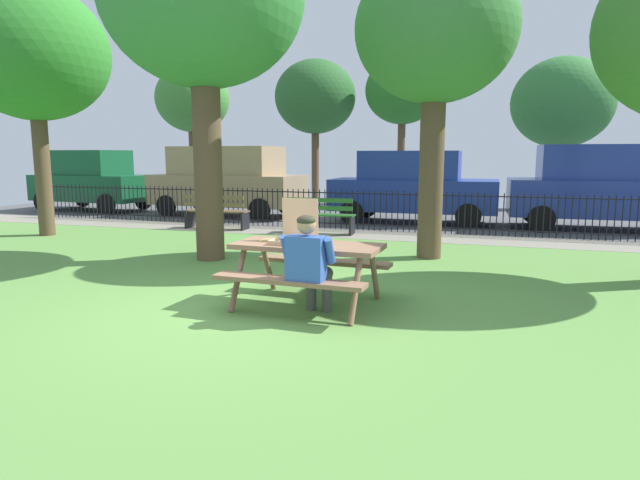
{
  "coord_description": "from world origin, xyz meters",
  "views": [
    {
      "loc": [
        2.91,
        -5.6,
        1.84
      ],
      "look_at": [
        0.78,
        0.97,
        0.75
      ],
      "focal_mm": 30.45,
      "sensor_mm": 36.0,
      "label": 1
    }
  ],
  "objects_px": {
    "park_bench_center": "(320,216)",
    "far_tree_center": "(403,91)",
    "far_tree_midright": "(562,103)",
    "tree_midground_left": "(34,54)",
    "park_bench_left": "(216,212)",
    "picnic_table_foreground": "(307,258)",
    "far_tree_midleft": "(315,97)",
    "parked_car_right": "(608,185)",
    "parked_car_far_left": "(92,180)",
    "pizza_box_open": "(296,232)",
    "far_tree_left": "(192,100)",
    "adult_at_table": "(309,262)",
    "parked_car_center": "(413,186)",
    "pizza_slice_on_table": "(268,240)",
    "tree_by_fence": "(436,33)",
    "parked_car_left": "(227,179)"
  },
  "relations": [
    {
      "from": "parked_car_far_left",
      "to": "far_tree_center",
      "type": "height_order",
      "value": "far_tree_center"
    },
    {
      "from": "pizza_box_open",
      "to": "park_bench_left",
      "type": "xyz_separation_m",
      "value": [
        -4.29,
        5.81,
        -0.48
      ]
    },
    {
      "from": "picnic_table_foreground",
      "to": "far_tree_midleft",
      "type": "distance_m",
      "value": 16.57
    },
    {
      "from": "parked_car_far_left",
      "to": "tree_midground_left",
      "type": "bearing_deg",
      "value": -59.63
    },
    {
      "from": "adult_at_table",
      "to": "parked_car_left",
      "type": "relative_size",
      "value": 0.25
    },
    {
      "from": "parked_car_center",
      "to": "pizza_slice_on_table",
      "type": "bearing_deg",
      "value": -93.66
    },
    {
      "from": "park_bench_left",
      "to": "parked_car_far_left",
      "type": "distance_m",
      "value": 6.73
    },
    {
      "from": "far_tree_center",
      "to": "far_tree_midleft",
      "type": "bearing_deg",
      "value": -180.0
    },
    {
      "from": "parked_car_left",
      "to": "parked_car_right",
      "type": "height_order",
      "value": "same"
    },
    {
      "from": "picnic_table_foreground",
      "to": "pizza_slice_on_table",
      "type": "distance_m",
      "value": 0.59
    },
    {
      "from": "far_tree_center",
      "to": "tree_by_fence",
      "type": "bearing_deg",
      "value": -77.91
    },
    {
      "from": "parked_car_right",
      "to": "parked_car_far_left",
      "type": "bearing_deg",
      "value": -180.0
    },
    {
      "from": "park_bench_center",
      "to": "far_tree_center",
      "type": "relative_size",
      "value": 0.29
    },
    {
      "from": "adult_at_table",
      "to": "parked_car_center",
      "type": "relative_size",
      "value": 0.27
    },
    {
      "from": "pizza_slice_on_table",
      "to": "parked_car_right",
      "type": "relative_size",
      "value": 0.06
    },
    {
      "from": "parked_car_right",
      "to": "far_tree_center",
      "type": "relative_size",
      "value": 0.83
    },
    {
      "from": "far_tree_midleft",
      "to": "far_tree_center",
      "type": "height_order",
      "value": "far_tree_midleft"
    },
    {
      "from": "pizza_slice_on_table",
      "to": "adult_at_table",
      "type": "xyz_separation_m",
      "value": [
        0.76,
        -0.6,
        -0.12
      ]
    },
    {
      "from": "park_bench_center",
      "to": "far_tree_midright",
      "type": "relative_size",
      "value": 0.31
    },
    {
      "from": "parked_car_center",
      "to": "picnic_table_foreground",
      "type": "bearing_deg",
      "value": -89.96
    },
    {
      "from": "tree_midground_left",
      "to": "parked_car_far_left",
      "type": "xyz_separation_m",
      "value": [
        -2.89,
        4.94,
        -3.01
      ]
    },
    {
      "from": "pizza_box_open",
      "to": "pizza_slice_on_table",
      "type": "bearing_deg",
      "value": 176.28
    },
    {
      "from": "picnic_table_foreground",
      "to": "parked_car_center",
      "type": "relative_size",
      "value": 0.42
    },
    {
      "from": "pizza_box_open",
      "to": "far_tree_midleft",
      "type": "height_order",
      "value": "far_tree_midleft"
    },
    {
      "from": "adult_at_table",
      "to": "park_bench_left",
      "type": "distance_m",
      "value": 7.92
    },
    {
      "from": "park_bench_left",
      "to": "park_bench_center",
      "type": "distance_m",
      "value": 2.73
    },
    {
      "from": "pizza_slice_on_table",
      "to": "far_tree_midright",
      "type": "xyz_separation_m",
      "value": [
        4.8,
        15.29,
        2.88
      ]
    },
    {
      "from": "adult_at_table",
      "to": "park_bench_center",
      "type": "bearing_deg",
      "value": 106.88
    },
    {
      "from": "adult_at_table",
      "to": "parked_car_center",
      "type": "height_order",
      "value": "parked_car_center"
    },
    {
      "from": "far_tree_midleft",
      "to": "parked_car_far_left",
      "type": "bearing_deg",
      "value": -129.51
    },
    {
      "from": "parked_car_far_left",
      "to": "parked_car_left",
      "type": "xyz_separation_m",
      "value": [
        4.96,
        -0.0,
        0.09
      ]
    },
    {
      "from": "pizza_box_open",
      "to": "far_tree_midright",
      "type": "bearing_deg",
      "value": 73.88
    },
    {
      "from": "tree_by_fence",
      "to": "tree_midground_left",
      "type": "bearing_deg",
      "value": 179.4
    },
    {
      "from": "pizza_box_open",
      "to": "park_bench_left",
      "type": "bearing_deg",
      "value": 126.43
    },
    {
      "from": "picnic_table_foreground",
      "to": "park_bench_center",
      "type": "relative_size",
      "value": 1.15
    },
    {
      "from": "adult_at_table",
      "to": "park_bench_center",
      "type": "relative_size",
      "value": 0.74
    },
    {
      "from": "pizza_box_open",
      "to": "far_tree_center",
      "type": "xyz_separation_m",
      "value": [
        -1.29,
        15.31,
        3.37
      ]
    },
    {
      "from": "parked_car_left",
      "to": "far_tree_midleft",
      "type": "relative_size",
      "value": 0.83
    },
    {
      "from": "adult_at_table",
      "to": "parked_car_far_left",
      "type": "bearing_deg",
      "value": 139.57
    },
    {
      "from": "picnic_table_foreground",
      "to": "tree_by_fence",
      "type": "height_order",
      "value": "tree_by_fence"
    },
    {
      "from": "adult_at_table",
      "to": "parked_car_left",
      "type": "distance_m",
      "value": 10.86
    },
    {
      "from": "far_tree_left",
      "to": "far_tree_center",
      "type": "distance_m",
      "value": 9.24
    },
    {
      "from": "pizza_slice_on_table",
      "to": "far_tree_midright",
      "type": "distance_m",
      "value": 16.28
    },
    {
      "from": "pizza_box_open",
      "to": "far_tree_midleft",
      "type": "relative_size",
      "value": 0.09
    },
    {
      "from": "parked_car_far_left",
      "to": "park_bench_center",
      "type": "bearing_deg",
      "value": -17.49
    },
    {
      "from": "picnic_table_foreground",
      "to": "far_tree_midleft",
      "type": "xyz_separation_m",
      "value": [
        -5.03,
        15.38,
        3.55
      ]
    },
    {
      "from": "parked_car_right",
      "to": "far_tree_left",
      "type": "xyz_separation_m",
      "value": [
        -15.46,
        6.72,
        3.11
      ]
    },
    {
      "from": "tree_midground_left",
      "to": "park_bench_left",
      "type": "bearing_deg",
      "value": 33.94
    },
    {
      "from": "park_bench_center",
      "to": "parked_car_right",
      "type": "relative_size",
      "value": 0.35
    },
    {
      "from": "pizza_box_open",
      "to": "far_tree_left",
      "type": "xyz_separation_m",
      "value": [
        -10.53,
        15.31,
        3.32
      ]
    }
  ]
}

